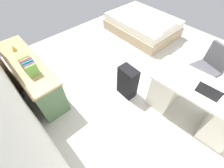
# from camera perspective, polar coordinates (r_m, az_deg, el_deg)

# --- Properties ---
(ground_plane) EXTENTS (5.61, 5.61, 0.00)m
(ground_plane) POSITION_cam_1_polar(r_m,az_deg,el_deg) (3.53, 10.86, 3.76)
(ground_plane) COLOR beige
(wall_back) EXTENTS (4.61, 0.10, 2.57)m
(wall_back) POSITION_cam_1_polar(r_m,az_deg,el_deg) (1.80, -34.60, -3.13)
(wall_back) COLOR silver
(wall_back) RESTS_ON ground_plane
(desk) EXTENTS (1.49, 0.77, 0.76)m
(desk) POSITION_cam_1_polar(r_m,az_deg,el_deg) (2.84, 28.38, -6.02)
(desk) COLOR silver
(desk) RESTS_ON ground_plane
(office_chair) EXTENTS (0.57, 0.57, 0.94)m
(office_chair) POSITION_cam_1_polar(r_m,az_deg,el_deg) (3.45, 31.68, 4.24)
(office_chair) COLOR black
(office_chair) RESTS_ON ground_plane
(credenza) EXTENTS (1.80, 0.48, 0.75)m
(credenza) POSITION_cam_1_polar(r_m,az_deg,el_deg) (3.28, -27.79, 2.69)
(credenza) COLOR #4C6B47
(credenza) RESTS_ON ground_plane
(bed) EXTENTS (1.93, 1.44, 0.58)m
(bed) POSITION_cam_1_polar(r_m,az_deg,el_deg) (4.84, 11.43, 20.93)
(bed) COLOR tan
(bed) RESTS_ON ground_plane
(suitcase_black) EXTENTS (0.37, 0.24, 0.65)m
(suitcase_black) POSITION_cam_1_polar(r_m,az_deg,el_deg) (2.88, 5.85, 0.74)
(suitcase_black) COLOR black
(suitcase_black) RESTS_ON ground_plane
(laptop) EXTENTS (0.33, 0.24, 0.21)m
(laptop) POSITION_cam_1_polar(r_m,az_deg,el_deg) (2.49, 32.43, -2.53)
(laptop) COLOR silver
(laptop) RESTS_ON desk
(computer_mouse) EXTENTS (0.07, 0.10, 0.03)m
(computer_mouse) POSITION_cam_1_polar(r_m,az_deg,el_deg) (2.55, 27.40, 0.55)
(computer_mouse) COLOR white
(computer_mouse) RESTS_ON desk
(book_row) EXTENTS (0.35, 0.17, 0.24)m
(book_row) POSITION_cam_1_polar(r_m,az_deg,el_deg) (2.73, -28.91, 6.11)
(book_row) COLOR #6EAE47
(book_row) RESTS_ON credenza
(figurine_small) EXTENTS (0.08, 0.08, 0.11)m
(figurine_small) POSITION_cam_1_polar(r_m,az_deg,el_deg) (3.36, -33.04, 11.27)
(figurine_small) COLOR gold
(figurine_small) RESTS_ON credenza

